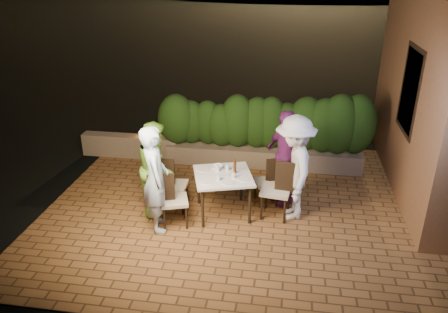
% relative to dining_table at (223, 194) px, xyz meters
% --- Properties ---
extents(ground, '(400.00, 400.00, 0.00)m').
position_rel_dining_table_xyz_m(ground, '(0.33, -0.18, -0.40)').
color(ground, black).
rests_on(ground, ground).
extents(terrace_floor, '(7.00, 6.00, 0.15)m').
position_rel_dining_table_xyz_m(terrace_floor, '(0.33, 0.32, -0.45)').
color(terrace_floor, brown).
rests_on(terrace_floor, ground).
extents(window_pane, '(0.08, 1.00, 1.40)m').
position_rel_dining_table_xyz_m(window_pane, '(3.15, 1.32, 1.62)').
color(window_pane, black).
rests_on(window_pane, building_wall).
extents(window_frame, '(0.06, 1.15, 1.55)m').
position_rel_dining_table_xyz_m(window_frame, '(3.14, 1.32, 1.62)').
color(window_frame, black).
rests_on(window_frame, building_wall).
extents(planter, '(4.20, 0.55, 0.40)m').
position_rel_dining_table_xyz_m(planter, '(0.53, 2.12, -0.17)').
color(planter, '#7A664D').
rests_on(planter, ground).
extents(hedge, '(4.00, 0.70, 1.10)m').
position_rel_dining_table_xyz_m(hedge, '(0.53, 2.12, 0.57)').
color(hedge, '#1B370F').
rests_on(hedge, planter).
extents(parapet, '(2.20, 0.30, 0.50)m').
position_rel_dining_table_xyz_m(parapet, '(-2.47, 2.12, -0.12)').
color(parapet, '#7A664D').
rests_on(parapet, ground).
extents(hill, '(52.00, 40.00, 22.00)m').
position_rel_dining_table_xyz_m(hill, '(2.33, 59.82, -4.38)').
color(hill, black).
rests_on(hill, ground).
extents(dining_table, '(1.20, 1.20, 0.75)m').
position_rel_dining_table_xyz_m(dining_table, '(0.00, 0.00, 0.00)').
color(dining_table, white).
rests_on(dining_table, ground).
extents(plate_nw, '(0.22, 0.22, 0.01)m').
position_rel_dining_table_xyz_m(plate_nw, '(-0.24, -0.31, 0.38)').
color(plate_nw, white).
rests_on(plate_nw, dining_table).
extents(plate_sw, '(0.23, 0.23, 0.01)m').
position_rel_dining_table_xyz_m(plate_sw, '(-0.37, 0.15, 0.38)').
color(plate_sw, white).
rests_on(plate_sw, dining_table).
extents(plate_ne, '(0.21, 0.21, 0.01)m').
position_rel_dining_table_xyz_m(plate_ne, '(0.36, -0.12, 0.38)').
color(plate_ne, white).
rests_on(plate_ne, dining_table).
extents(plate_se, '(0.23, 0.23, 0.01)m').
position_rel_dining_table_xyz_m(plate_se, '(0.22, 0.33, 0.38)').
color(plate_se, white).
rests_on(plate_se, dining_table).
extents(plate_centre, '(0.21, 0.21, 0.01)m').
position_rel_dining_table_xyz_m(plate_centre, '(0.02, 0.01, 0.38)').
color(plate_centre, white).
rests_on(plate_centre, dining_table).
extents(plate_front, '(0.22, 0.22, 0.01)m').
position_rel_dining_table_xyz_m(plate_front, '(0.12, -0.27, 0.38)').
color(plate_front, white).
rests_on(plate_front, dining_table).
extents(glass_nw, '(0.06, 0.06, 0.11)m').
position_rel_dining_table_xyz_m(glass_nw, '(-0.04, -0.21, 0.43)').
color(glass_nw, silver).
rests_on(glass_nw, dining_table).
extents(glass_sw, '(0.07, 0.07, 0.12)m').
position_rel_dining_table_xyz_m(glass_sw, '(-0.11, 0.12, 0.43)').
color(glass_sw, silver).
rests_on(glass_sw, dining_table).
extents(glass_ne, '(0.06, 0.06, 0.10)m').
position_rel_dining_table_xyz_m(glass_ne, '(0.19, -0.09, 0.43)').
color(glass_ne, silver).
rests_on(glass_ne, dining_table).
extents(glass_se, '(0.07, 0.07, 0.11)m').
position_rel_dining_table_xyz_m(glass_se, '(0.05, 0.19, 0.43)').
color(glass_se, silver).
rests_on(glass_se, dining_table).
extents(beer_bottle, '(0.05, 0.05, 0.27)m').
position_rel_dining_table_xyz_m(beer_bottle, '(0.19, 0.10, 0.51)').
color(beer_bottle, '#451F0B').
rests_on(beer_bottle, dining_table).
extents(bowl, '(0.27, 0.27, 0.05)m').
position_rel_dining_table_xyz_m(bowl, '(-0.15, 0.26, 0.40)').
color(bowl, white).
rests_on(bowl, dining_table).
extents(chair_left_front, '(0.56, 0.56, 0.95)m').
position_rel_dining_table_xyz_m(chair_left_front, '(-0.75, -0.48, 0.10)').
color(chair_left_front, black).
rests_on(chair_left_front, ground).
extents(chair_left_back, '(0.46, 0.46, 0.97)m').
position_rel_dining_table_xyz_m(chair_left_back, '(-0.88, 0.02, 0.11)').
color(chair_left_back, black).
rests_on(chair_left_back, ground).
extents(chair_right_front, '(0.55, 0.55, 1.05)m').
position_rel_dining_table_xyz_m(chair_right_front, '(0.91, 0.05, 0.15)').
color(chair_right_front, black).
rests_on(chair_right_front, ground).
extents(chair_right_back, '(0.52, 0.52, 0.87)m').
position_rel_dining_table_xyz_m(chair_right_back, '(0.72, 0.49, 0.06)').
color(chair_right_back, black).
rests_on(chair_right_back, ground).
extents(diner_blue, '(0.66, 0.77, 1.80)m').
position_rel_dining_table_xyz_m(diner_blue, '(-1.00, -0.61, 0.52)').
color(diner_blue, silver).
rests_on(diner_blue, ground).
extents(diner_green, '(0.76, 0.90, 1.66)m').
position_rel_dining_table_xyz_m(diner_green, '(-1.15, -0.06, 0.46)').
color(diner_green, '#87CA3F').
rests_on(diner_green, ground).
extents(diner_white, '(0.86, 1.28, 1.83)m').
position_rel_dining_table_xyz_m(diner_white, '(1.19, 0.11, 0.54)').
color(diner_white, silver).
rests_on(diner_white, ground).
extents(diner_purple, '(0.96, 1.09, 1.77)m').
position_rel_dining_table_xyz_m(diner_purple, '(1.02, 0.59, 0.51)').
color(diner_purple, '#792876').
rests_on(diner_purple, ground).
extents(parapet_lamp, '(0.10, 0.10, 0.14)m').
position_rel_dining_table_xyz_m(parapet_lamp, '(-2.16, 2.12, 0.20)').
color(parapet_lamp, orange).
rests_on(parapet_lamp, parapet).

